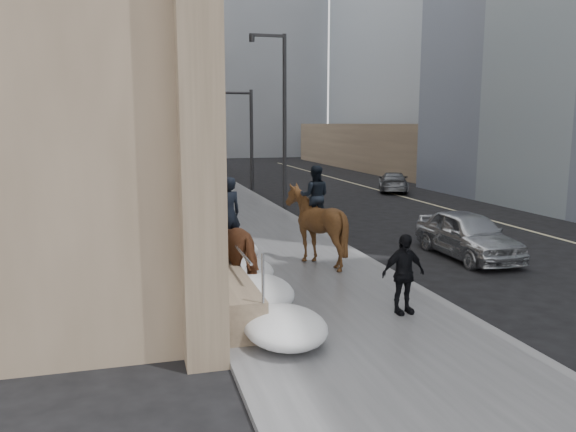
# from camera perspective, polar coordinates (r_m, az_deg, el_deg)

# --- Properties ---
(ground) EXTENTS (140.00, 140.00, 0.00)m
(ground) POSITION_cam_1_polar(r_m,az_deg,el_deg) (12.59, 3.53, -9.27)
(ground) COLOR black
(ground) RESTS_ON ground
(sidewalk) EXTENTS (5.00, 80.00, 0.12)m
(sidewalk) POSITION_cam_1_polar(r_m,az_deg,el_deg) (21.99, -4.94, -1.04)
(sidewalk) COLOR #525255
(sidewalk) RESTS_ON ground
(curb) EXTENTS (0.24, 80.00, 0.12)m
(curb) POSITION_cam_1_polar(r_m,az_deg,el_deg) (22.60, 1.61, -0.72)
(curb) COLOR slate
(curb) RESTS_ON ground
(lane_line) EXTENTS (0.15, 70.00, 0.01)m
(lane_line) POSITION_cam_1_polar(r_m,az_deg,el_deg) (26.00, 18.46, 0.00)
(lane_line) COLOR #BFB78C
(lane_line) RESTS_ON ground
(limestone_building) EXTENTS (6.10, 44.00, 18.00)m
(limestone_building) POSITION_cam_1_polar(r_m,az_deg,el_deg) (31.65, -18.59, 17.78)
(limestone_building) COLOR #826C55
(limestone_building) RESTS_ON ground
(far_podium) EXTENTS (2.00, 80.00, 4.00)m
(far_podium) POSITION_cam_1_polar(r_m,az_deg,el_deg) (28.86, 26.97, 4.35)
(far_podium) COLOR brown
(far_podium) RESTS_ON ground
(bg_building_mid) EXTENTS (30.00, 12.00, 28.00)m
(bg_building_mid) POSITION_cam_1_polar(r_m,az_deg,el_deg) (72.40, -9.41, 17.18)
(bg_building_mid) COLOR slate
(bg_building_mid) RESTS_ON ground
(bg_building_far) EXTENTS (24.00, 12.00, 20.00)m
(bg_building_far) POSITION_cam_1_polar(r_m,az_deg,el_deg) (83.52, -17.26, 13.07)
(bg_building_far) COLOR gray
(bg_building_far) RESTS_ON ground
(streetlight_mid) EXTENTS (1.71, 0.24, 8.00)m
(streetlight_mid) POSITION_cam_1_polar(r_m,az_deg,el_deg) (26.14, -0.70, 10.60)
(streetlight_mid) COLOR #2D2D30
(streetlight_mid) RESTS_ON ground
(streetlight_far) EXTENTS (1.71, 0.24, 8.00)m
(streetlight_far) POSITION_cam_1_polar(r_m,az_deg,el_deg) (45.76, -7.17, 10.01)
(streetlight_far) COLOR #2D2D30
(streetlight_far) RESTS_ON ground
(traffic_signal) EXTENTS (4.10, 0.22, 6.00)m
(traffic_signal) POSITION_cam_1_polar(r_m,az_deg,el_deg) (33.81, -5.30, 9.31)
(traffic_signal) COLOR #2D2D30
(traffic_signal) RESTS_ON ground
(snow_bank) EXTENTS (1.70, 18.10, 0.76)m
(snow_bank) POSITION_cam_1_polar(r_m,az_deg,el_deg) (19.86, -7.99, -1.02)
(snow_bank) COLOR white
(snow_bank) RESTS_ON sidewalk
(mounted_horse_left) EXTENTS (1.83, 2.62, 2.67)m
(mounted_horse_left) POSITION_cam_1_polar(r_m,az_deg,el_deg) (13.30, -5.10, -2.95)
(mounted_horse_left) COLOR #522C18
(mounted_horse_left) RESTS_ON sidewalk
(mounted_horse_right) EXTENTS (2.33, 2.47, 2.76)m
(mounted_horse_right) POSITION_cam_1_polar(r_m,az_deg,el_deg) (15.66, 2.77, -0.61)
(mounted_horse_right) COLOR #402612
(mounted_horse_right) RESTS_ON sidewalk
(pedestrian) EXTENTS (1.02, 0.51, 1.68)m
(pedestrian) POSITION_cam_1_polar(r_m,az_deg,el_deg) (11.87, 11.63, -5.77)
(pedestrian) COLOR black
(pedestrian) RESTS_ON sidewalk
(car_silver) EXTENTS (1.74, 4.19, 1.42)m
(car_silver) POSITION_cam_1_polar(r_m,az_deg,el_deg) (17.81, 17.80, -1.80)
(car_silver) COLOR #B6B9BE
(car_silver) RESTS_ON ground
(car_grey) EXTENTS (3.11, 4.37, 1.18)m
(car_grey) POSITION_cam_1_polar(r_m,az_deg,el_deg) (34.07, 10.63, 3.43)
(car_grey) COLOR slate
(car_grey) RESTS_ON ground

